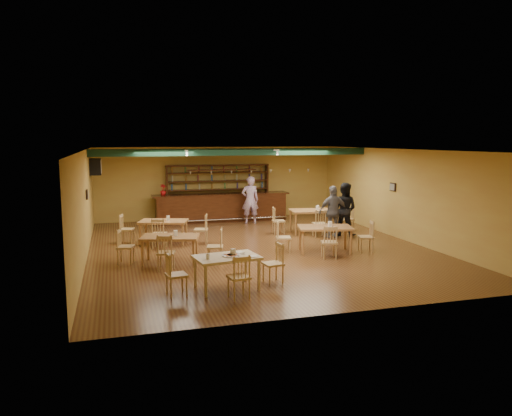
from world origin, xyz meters
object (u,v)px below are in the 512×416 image
object	(u,v)px
dining_table_b	(313,221)
dining_table_d	(325,239)
near_table	(227,273)
patron_right_a	(344,209)
bar_counter	(221,207)
dining_table_a	(164,232)
dining_table_c	(170,250)
patron_bar	(250,200)

from	to	relation	value
dining_table_b	dining_table_d	bearing A→B (deg)	-99.63
near_table	patron_right_a	size ratio (longest dim) A/B	0.76
dining_table_b	near_table	xyz separation A→B (m)	(-4.46, -5.69, -0.04)
bar_counter	dining_table_d	world-z (taller)	bar_counter
bar_counter	dining_table_b	bearing A→B (deg)	-51.58
near_table	dining_table_d	bearing A→B (deg)	28.87
dining_table_a	patron_right_a	size ratio (longest dim) A/B	0.81
dining_table_a	dining_table_d	world-z (taller)	dining_table_d
near_table	patron_right_a	bearing A→B (deg)	34.70
dining_table_b	dining_table_d	xyz separation A→B (m)	(-0.89, -2.99, -0.02)
dining_table_c	bar_counter	bearing A→B (deg)	81.77
bar_counter	dining_table_d	xyz separation A→B (m)	(1.75, -6.32, -0.18)
dining_table_b	patron_right_a	bearing A→B (deg)	-38.06
patron_right_a	dining_table_d	bearing A→B (deg)	95.83
dining_table_a	patron_bar	xyz separation A→B (m)	(3.68, 2.89, 0.56)
bar_counter	dining_table_a	bearing A→B (deg)	-125.95
dining_table_d	patron_bar	bearing A→B (deg)	111.93
dining_table_a	bar_counter	bearing A→B (deg)	71.18
patron_right_a	patron_bar	bearing A→B (deg)	-9.91
dining_table_d	near_table	world-z (taller)	dining_table_d
dining_table_a	patron_bar	distance (m)	4.71
dining_table_d	patron_bar	size ratio (longest dim) A/B	0.83
dining_table_b	near_table	world-z (taller)	dining_table_b
dining_table_c	patron_bar	world-z (taller)	patron_bar
dining_table_d	patron_right_a	xyz separation A→B (m)	(1.69, 2.19, 0.53)
bar_counter	dining_table_d	size ratio (longest dim) A/B	3.59
dining_table_a	patron_right_a	world-z (taller)	patron_right_a
dining_table_d	patron_bar	distance (m)	5.57
near_table	patron_right_a	xyz separation A→B (m)	(5.26, 4.89, 0.55)
patron_right_a	dining_table_a	bearing A→B (deg)	39.62
dining_table_d	patron_bar	world-z (taller)	patron_bar
bar_counter	dining_table_b	world-z (taller)	bar_counter
dining_table_c	patron_bar	xyz separation A→B (m)	(3.76, 5.52, 0.56)
dining_table_a	dining_table_d	size ratio (longest dim) A/B	0.96
dining_table_d	near_table	size ratio (longest dim) A/B	1.11
dining_table_b	dining_table_d	size ratio (longest dim) A/B	1.06
bar_counter	dining_table_b	xyz separation A→B (m)	(2.64, -3.32, -0.16)
dining_table_b	dining_table_c	bearing A→B (deg)	-143.87
dining_table_a	dining_table_b	xyz separation A→B (m)	(5.33, 0.39, 0.04)
dining_table_b	dining_table_c	distance (m)	6.20
dining_table_c	patron_right_a	xyz separation A→B (m)	(6.21, 2.22, 0.55)
dining_table_a	near_table	world-z (taller)	near_table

